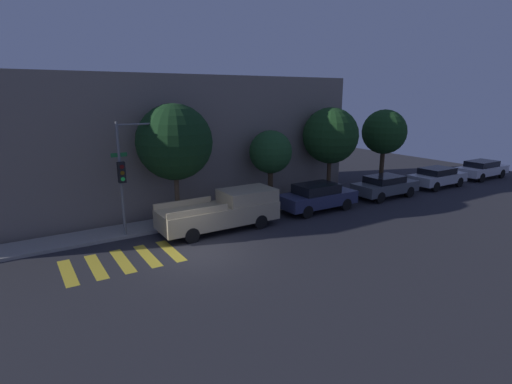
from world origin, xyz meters
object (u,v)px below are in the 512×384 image
sedan_near_corner (317,197)px  traffic_light_pole (130,163)px  tree_behind_truck (384,132)px  tree_near_corner (175,142)px  sedan_far_end (437,177)px  pickup_truck (225,210)px  tree_far_end (330,136)px  sedan_middle (385,186)px  sedan_tail_of_row (482,169)px  tree_midblock (271,152)px

sedan_near_corner → traffic_light_pole: bearing=172.6°
tree_behind_truck → tree_near_corner: bearing=180.0°
sedan_far_end → traffic_light_pole: bearing=176.5°
pickup_truck → tree_far_end: bearing=13.4°
sedan_far_end → tree_behind_truck: size_ratio=0.81×
tree_behind_truck → sedan_near_corner: bearing=-165.0°
traffic_light_pole → sedan_far_end: (20.78, -1.27, -2.68)m
tree_behind_truck → tree_far_end: bearing=180.0°
sedan_middle → tree_far_end: 4.73m
sedan_tail_of_row → tree_midblock: bearing=173.8°
tree_near_corner → tree_behind_truck: (14.93, 0.00, -0.25)m
sedan_tail_of_row → tree_far_end: (-13.96, 2.01, 3.12)m
tree_midblock → sedan_near_corner: bearing=-48.4°
sedan_near_corner → sedan_middle: sedan_near_corner is taller
tree_near_corner → traffic_light_pole: bearing=-162.7°
pickup_truck → tree_behind_truck: (13.32, 2.01, 2.92)m
tree_midblock → tree_behind_truck: tree_behind_truck is taller
traffic_light_pole → sedan_tail_of_row: traffic_light_pole is taller
sedan_tail_of_row → sedan_near_corner: bearing=-180.0°
tree_near_corner → tree_behind_truck: bearing=0.0°
tree_behind_truck → traffic_light_pole: bearing=-177.5°
sedan_far_end → tree_near_corner: tree_near_corner is taller
sedan_near_corner → sedan_middle: (5.58, 0.00, -0.06)m
traffic_light_pole → tree_behind_truck: 17.35m
sedan_near_corner → tree_near_corner: size_ratio=0.76×
sedan_tail_of_row → tree_near_corner: tree_near_corner is taller
tree_near_corner → tree_far_end: size_ratio=1.06×
sedan_far_end → tree_midblock: 13.15m
traffic_light_pole → tree_near_corner: 2.60m
tree_far_end → tree_behind_truck: bearing=-0.0°
tree_near_corner → tree_far_end: tree_near_corner is taller
traffic_light_pole → tree_midblock: bearing=5.3°
sedan_near_corner → sedan_far_end: size_ratio=1.03×
traffic_light_pole → tree_far_end: bearing=3.4°
pickup_truck → sedan_far_end: bearing=0.0°
sedan_near_corner → tree_behind_truck: tree_behind_truck is taller
tree_near_corner → tree_far_end: (10.06, 0.00, -0.23)m
sedan_middle → tree_behind_truck: size_ratio=0.81×
pickup_truck → sedan_middle: 11.38m
traffic_light_pole → sedan_near_corner: traffic_light_pole is taller
traffic_light_pole → tree_behind_truck: size_ratio=0.97×
sedan_tail_of_row → tree_far_end: 14.44m
sedan_near_corner → sedan_far_end: bearing=0.0°
tree_far_end → sedan_middle: bearing=-34.5°
traffic_light_pole → sedan_near_corner: (9.81, -1.27, -2.62)m
sedan_middle → tree_behind_truck: (1.94, 2.01, 3.10)m
traffic_light_pole → pickup_truck: traffic_light_pole is taller
sedan_far_end → tree_far_end: bearing=166.4°
sedan_near_corner → tree_midblock: bearing=131.6°
tree_near_corner → tree_far_end: 10.06m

